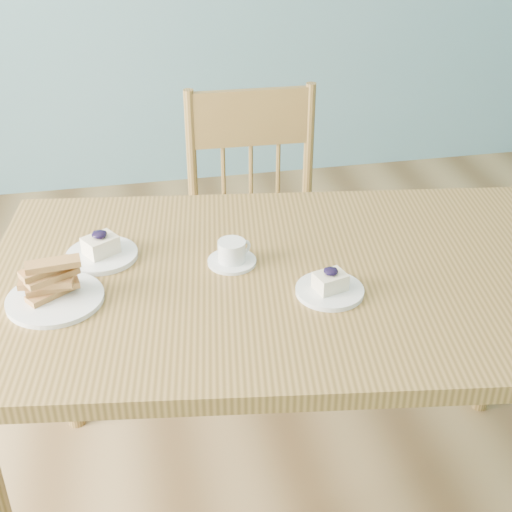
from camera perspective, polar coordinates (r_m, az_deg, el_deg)
The scene contains 7 objects.
room at distance 1.38m, azimuth 0.02°, elevation 13.85°, with size 5.01×5.01×2.71m.
dining_table at distance 1.79m, azimuth 3.50°, elevation -3.49°, with size 1.65×1.09×0.82m.
dining_chair at distance 2.51m, azimuth 0.17°, elevation 1.54°, with size 0.47×0.45×1.01m.
cheesecake_plate_near at distance 1.66m, azimuth 5.93°, elevation -2.46°, with size 0.16×0.16×0.07m.
cheesecake_plate_far at distance 1.83m, azimuth -12.26°, elevation 0.40°, with size 0.18×0.18×0.08m.
coffee_cup at distance 1.76m, azimuth -1.92°, elevation 0.17°, with size 0.12×0.12×0.06m.
biscotti_plate at distance 1.68m, azimuth -15.90°, elevation -2.55°, with size 0.22×0.22×0.10m.
Camera 1 is at (-0.26, -1.29, 1.76)m, focal length 50.00 mm.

